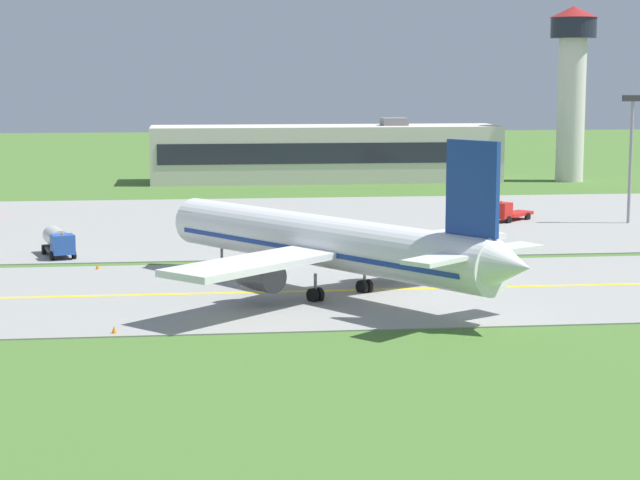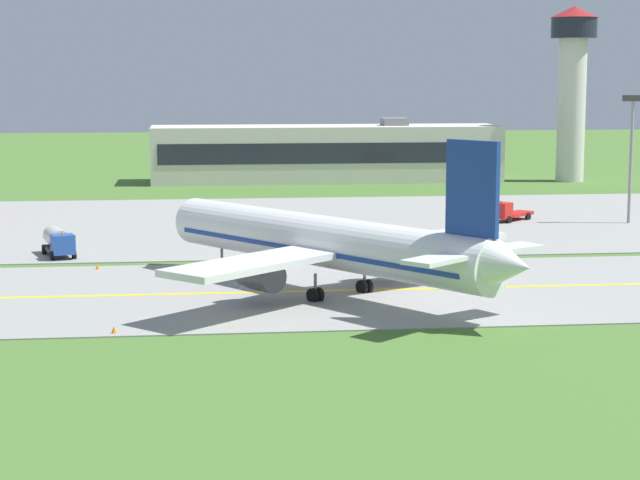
# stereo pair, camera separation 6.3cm
# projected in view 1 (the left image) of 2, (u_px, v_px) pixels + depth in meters

# --- Properties ---
(ground_plane) EXTENTS (500.00, 500.00, 0.00)m
(ground_plane) POSITION_uv_depth(u_px,v_px,m) (315.00, 292.00, 90.24)
(ground_plane) COLOR #47702D
(taxiway_strip) EXTENTS (240.00, 28.00, 0.10)m
(taxiway_strip) POSITION_uv_depth(u_px,v_px,m) (315.00, 292.00, 90.23)
(taxiway_strip) COLOR gray
(taxiway_strip) RESTS_ON ground
(apron_pad) EXTENTS (140.00, 52.00, 0.10)m
(apron_pad) POSITION_uv_depth(u_px,v_px,m) (361.00, 222.00, 132.65)
(apron_pad) COLOR gray
(apron_pad) RESTS_ON ground
(taxiway_centreline) EXTENTS (220.00, 0.60, 0.01)m
(taxiway_centreline) POSITION_uv_depth(u_px,v_px,m) (315.00, 291.00, 90.22)
(taxiway_centreline) COLOR yellow
(taxiway_centreline) RESTS_ON taxiway_strip
(airplane_lead) EXTENTS (28.85, 34.21, 12.70)m
(airplane_lead) POSITION_uv_depth(u_px,v_px,m) (327.00, 243.00, 88.57)
(airplane_lead) COLOR white
(airplane_lead) RESTS_ON ground
(service_truck_baggage) EXTENTS (6.11, 5.83, 2.59)m
(service_truck_baggage) POSITION_uv_depth(u_px,v_px,m) (507.00, 212.00, 132.54)
(service_truck_baggage) COLOR red
(service_truck_baggage) RESTS_ON ground
(service_truck_pushback) EXTENTS (3.75, 6.34, 2.65)m
(service_truck_pushback) POSITION_uv_depth(u_px,v_px,m) (58.00, 241.00, 107.30)
(service_truck_pushback) COLOR #264CA5
(service_truck_pushback) RESTS_ON ground
(terminal_building) EXTENTS (55.38, 12.10, 10.05)m
(terminal_building) POSITION_uv_depth(u_px,v_px,m) (326.00, 153.00, 182.46)
(terminal_building) COLOR beige
(terminal_building) RESTS_ON ground
(control_tower) EXTENTS (7.60, 7.60, 27.60)m
(control_tower) POSITION_uv_depth(u_px,v_px,m) (572.00, 77.00, 180.70)
(control_tower) COLOR silver
(control_tower) RESTS_ON ground
(apron_light_mast) EXTENTS (2.40, 0.50, 14.70)m
(apron_light_mast) POSITION_uv_depth(u_px,v_px,m) (631.00, 143.00, 129.95)
(apron_light_mast) COLOR gray
(apron_light_mast) RESTS_ON ground
(traffic_cone_near_edge) EXTENTS (0.44, 0.44, 0.60)m
(traffic_cone_near_edge) POSITION_uv_depth(u_px,v_px,m) (98.00, 267.00, 100.27)
(traffic_cone_near_edge) COLOR orange
(traffic_cone_near_edge) RESTS_ON ground
(traffic_cone_mid_edge) EXTENTS (0.44, 0.44, 0.60)m
(traffic_cone_mid_edge) POSITION_uv_depth(u_px,v_px,m) (369.00, 263.00, 102.08)
(traffic_cone_mid_edge) COLOR orange
(traffic_cone_mid_edge) RESTS_ON ground
(traffic_cone_far_edge) EXTENTS (0.44, 0.44, 0.60)m
(traffic_cone_far_edge) POSITION_uv_depth(u_px,v_px,m) (114.00, 330.00, 75.62)
(traffic_cone_far_edge) COLOR orange
(traffic_cone_far_edge) RESTS_ON ground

